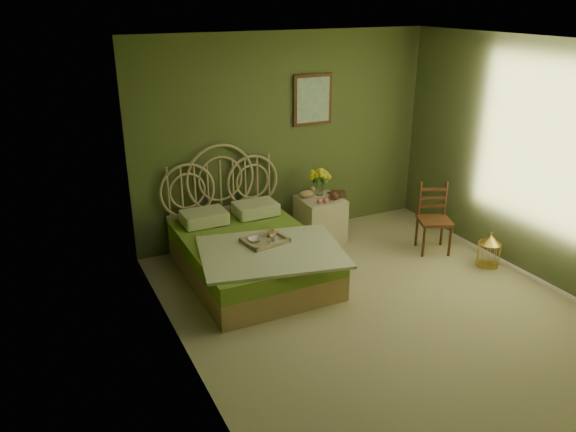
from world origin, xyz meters
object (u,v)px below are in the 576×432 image
bed (250,252)px  birdcage (489,251)px  nightstand (320,214)px  chair (431,214)px

bed → birdcage: bearing=-21.3°
bed → nightstand: size_ratio=2.10×
bed → nightstand: (1.19, 0.51, 0.07)m
nightstand → birdcage: bearing=-47.0°
chair → birdcage: 0.81m
bed → birdcage: bed is taller
nightstand → birdcage: size_ratio=2.61×
chair → birdcage: size_ratio=2.21×
bed → birdcage: size_ratio=5.49×
bed → nightstand: 1.29m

